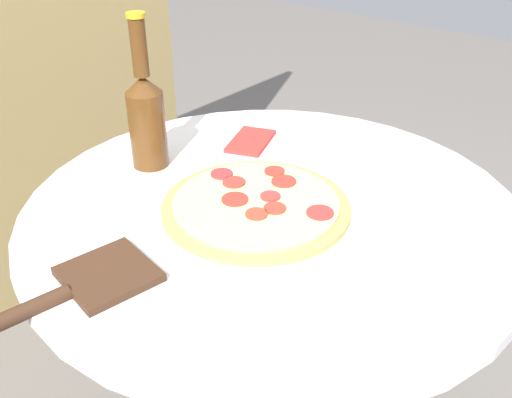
{
  "coord_description": "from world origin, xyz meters",
  "views": [
    {
      "loc": [
        -0.64,
        -0.5,
        1.23
      ],
      "look_at": [
        -0.03,
        0.01,
        0.75
      ],
      "focal_mm": 40.0,
      "sensor_mm": 36.0,
      "label": 1
    }
  ],
  "objects": [
    {
      "name": "beer_bottle",
      "position": [
        -0.03,
        0.26,
        0.83
      ],
      "size": [
        0.07,
        0.07,
        0.28
      ],
      "color": "#563314",
      "rests_on": "table"
    },
    {
      "name": "napkin",
      "position": [
        0.16,
        0.18,
        0.73
      ],
      "size": [
        0.14,
        0.11,
        0.01
      ],
      "color": "red",
      "rests_on": "table"
    },
    {
      "name": "pizza",
      "position": [
        -0.03,
        0.01,
        0.74
      ],
      "size": [
        0.31,
        0.31,
        0.02
      ],
      "color": "tan",
      "rests_on": "table"
    },
    {
      "name": "table",
      "position": [
        0.0,
        0.0,
        0.57
      ],
      "size": [
        0.82,
        0.82,
        0.73
      ],
      "color": "white",
      "rests_on": "ground_plane"
    },
    {
      "name": "pizza_paddle",
      "position": [
        -0.33,
        0.06,
        0.74
      ],
      "size": [
        0.26,
        0.13,
        0.02
      ],
      "rotation": [
        0.0,
        0.0,
        2.97
      ],
      "color": "#422819",
      "rests_on": "table"
    }
  ]
}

